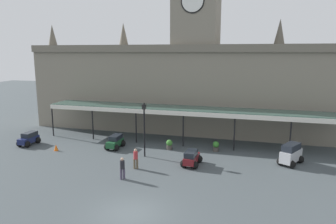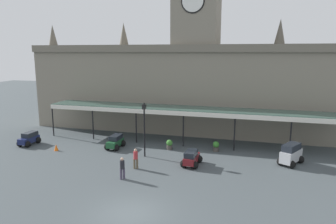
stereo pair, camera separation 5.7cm
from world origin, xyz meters
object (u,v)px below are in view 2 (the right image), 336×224
object	(u,v)px
car_navy_estate	(29,139)
victorian_lamppost	(144,123)
car_silver_van	(291,155)
pedestrian_beside_cars	(122,167)
planter_by_canopy	(216,146)
planter_forecourt_centre	(169,145)
car_green_estate	(115,142)
traffic_cone	(56,147)
pedestrian_near_entrance	(136,158)
car_maroon_estate	(191,159)

from	to	relation	value
car_navy_estate	victorian_lamppost	world-z (taller)	victorian_lamppost
car_navy_estate	victorian_lamppost	distance (m)	12.72
car_silver_van	pedestrian_beside_cars	xyz separation A→B (m)	(-12.24, -6.72, 0.10)
pedestrian_beside_cars	planter_by_canopy	distance (m)	10.32
victorian_lamppost	planter_forecourt_centre	xyz separation A→B (m)	(1.58, 2.59, -2.55)
car_navy_estate	planter_forecourt_centre	size ratio (longest dim) A/B	2.35
car_green_estate	traffic_cone	bearing A→B (deg)	-156.17
planter_forecourt_centre	planter_by_canopy	distance (m)	4.43
car_green_estate	planter_by_canopy	distance (m)	9.72
victorian_lamppost	planter_by_canopy	xyz separation A→B (m)	(5.96, 3.25, -2.55)
car_navy_estate	pedestrian_beside_cars	distance (m)	13.82
car_silver_van	car_navy_estate	size ratio (longest dim) A/B	1.14
pedestrian_near_entrance	victorian_lamppost	world-z (taller)	victorian_lamppost
car_silver_van	victorian_lamppost	size ratio (longest dim) A/B	0.53
car_green_estate	car_navy_estate	world-z (taller)	same
car_maroon_estate	planter_by_canopy	xyz separation A→B (m)	(1.48, 4.29, -0.07)
victorian_lamppost	car_navy_estate	bearing A→B (deg)	178.84
car_maroon_estate	planter_forecourt_centre	xyz separation A→B (m)	(-2.90, 3.64, -0.07)
car_green_estate	traffic_cone	distance (m)	5.57
car_silver_van	planter_forecourt_centre	size ratio (longest dim) A/B	2.70
car_maroon_estate	victorian_lamppost	xyz separation A→B (m)	(-4.48, 1.04, 2.48)
car_maroon_estate	traffic_cone	size ratio (longest dim) A/B	3.72
car_green_estate	pedestrian_beside_cars	distance (m)	7.85
car_navy_estate	pedestrian_near_entrance	size ratio (longest dim) A/B	1.35
victorian_lamppost	pedestrian_near_entrance	bearing A→B (deg)	-83.73
pedestrian_beside_cars	car_navy_estate	bearing A→B (deg)	156.33
car_navy_estate	traffic_cone	xyz separation A→B (m)	(3.77, -0.93, -0.26)
car_green_estate	victorian_lamppost	xyz separation A→B (m)	(3.62, -1.57, 2.48)
car_navy_estate	victorian_lamppost	bearing A→B (deg)	-1.16
car_maroon_estate	planter_by_canopy	world-z (taller)	car_maroon_estate
car_maroon_estate	car_green_estate	world-z (taller)	same
pedestrian_near_entrance	planter_forecourt_centre	xyz separation A→B (m)	(1.25, 5.63, -0.42)
car_green_estate	planter_forecourt_centre	world-z (taller)	car_green_estate
planter_by_canopy	victorian_lamppost	bearing A→B (deg)	-151.42
car_silver_van	pedestrian_near_entrance	bearing A→B (deg)	-159.70
car_maroon_estate	traffic_cone	xyz separation A→B (m)	(-13.18, 0.37, -0.26)
car_silver_van	traffic_cone	bearing A→B (deg)	-174.31
pedestrian_near_entrance	car_navy_estate	bearing A→B (deg)	165.60
victorian_lamppost	traffic_cone	world-z (taller)	victorian_lamppost
car_green_estate	traffic_cone	world-z (taller)	car_green_estate
car_navy_estate	traffic_cone	distance (m)	3.89
car_maroon_estate	planter_forecourt_centre	bearing A→B (deg)	128.58
car_navy_estate	planter_forecourt_centre	xyz separation A→B (m)	(14.05, 2.34, -0.07)
traffic_cone	planter_by_canopy	world-z (taller)	planter_by_canopy
car_green_estate	victorian_lamppost	bearing A→B (deg)	-23.51
car_green_estate	car_navy_estate	bearing A→B (deg)	-171.52
pedestrian_near_entrance	victorian_lamppost	bearing A→B (deg)	96.27
car_silver_van	car_maroon_estate	distance (m)	8.31
car_silver_van	planter_by_canopy	distance (m)	6.71
traffic_cone	planter_by_canopy	size ratio (longest dim) A/B	0.64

